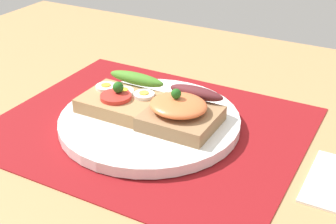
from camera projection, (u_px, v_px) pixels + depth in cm
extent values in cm
cube|color=tan|center=(150.00, 137.00, 68.40)|extent=(120.00, 90.00, 3.20)
cube|color=maroon|center=(150.00, 127.00, 67.56)|extent=(43.04, 35.50, 0.30)
cylinder|color=white|center=(150.00, 121.00, 67.13)|extent=(25.86, 25.86, 1.52)
cube|color=#AA7F52|center=(120.00, 102.00, 68.48)|extent=(10.62, 8.44, 2.02)
cylinder|color=red|center=(116.00, 97.00, 67.10)|extent=(4.50, 4.50, 0.60)
ellipsoid|color=#488427|center=(136.00, 79.00, 71.14)|extent=(9.34, 2.20, 1.80)
sphere|color=#1E5919|center=(119.00, 87.00, 67.38)|extent=(1.60, 1.60, 1.60)
cylinder|color=white|center=(106.00, 87.00, 70.06)|extent=(3.08, 3.08, 0.50)
cylinder|color=yellow|center=(106.00, 85.00, 69.90)|extent=(1.38, 1.38, 0.16)
cylinder|color=white|center=(124.00, 92.00, 68.65)|extent=(3.08, 3.08, 0.50)
cylinder|color=yellow|center=(123.00, 90.00, 68.49)|extent=(1.38, 1.38, 0.16)
cylinder|color=white|center=(144.00, 95.00, 67.73)|extent=(3.08, 3.08, 0.50)
cylinder|color=yellow|center=(144.00, 93.00, 67.58)|extent=(1.38, 1.38, 0.16)
cube|color=#95714C|center=(180.00, 119.00, 64.01)|extent=(9.76, 9.07, 2.02)
ellipsoid|color=orange|center=(180.00, 104.00, 63.69)|extent=(8.01, 7.25, 1.89)
ellipsoid|color=#572024|center=(196.00, 93.00, 66.91)|extent=(8.30, 2.20, 1.80)
sphere|color=#1E5919|center=(177.00, 93.00, 63.08)|extent=(1.40, 1.40, 1.40)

